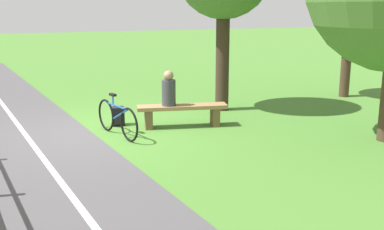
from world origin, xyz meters
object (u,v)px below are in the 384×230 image
person_seated (169,90)px  backpack (118,116)px  bench (182,111)px  bicycle (117,119)px

person_seated → backpack: 1.34m
bench → bicycle: bicycle is taller
backpack → person_seated: bearing=147.6°
backpack → bench: bearing=151.3°
bench → backpack: 1.47m
person_seated → bicycle: size_ratio=0.46×
bicycle → backpack: 0.90m
bench → backpack: (1.28, -0.70, -0.14)m
person_seated → backpack: person_seated is taller
bench → backpack: bench is taller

